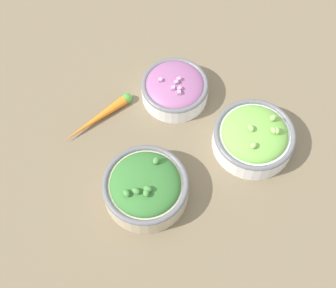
{
  "coord_description": "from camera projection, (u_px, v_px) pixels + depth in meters",
  "views": [
    {
      "loc": [
        0.23,
        -0.41,
        0.91
      ],
      "look_at": [
        0.0,
        0.0,
        0.03
      ],
      "focal_mm": 50.0,
      "sensor_mm": 36.0,
      "label": 1
    }
  ],
  "objects": [
    {
      "name": "ground_plane",
      "position": [
        168.0,
        150.0,
        1.03
      ],
      "size": [
        3.0,
        3.0,
        0.0
      ],
      "primitive_type": "plane",
      "color": "#75664C"
    },
    {
      "name": "bowl_lettuce",
      "position": [
        254.0,
        137.0,
        1.01
      ],
      "size": [
        0.18,
        0.18,
        0.08
      ],
      "color": "white",
      "rests_on": "ground_plane"
    },
    {
      "name": "bowl_red_onion",
      "position": [
        175.0,
        88.0,
        1.07
      ],
      "size": [
        0.15,
        0.15,
        0.07
      ],
      "color": "white",
      "rests_on": "ground_plane"
    },
    {
      "name": "bowl_broccoli",
      "position": [
        146.0,
        187.0,
        0.95
      ],
      "size": [
        0.18,
        0.18,
        0.09
      ],
      "color": "beige",
      "rests_on": "ground_plane"
    },
    {
      "name": "loose_carrot",
      "position": [
        100.0,
        117.0,
        1.06
      ],
      "size": [
        0.09,
        0.18,
        0.02
      ],
      "rotation": [
        0.0,
        0.0,
        4.34
      ],
      "color": "orange",
      "rests_on": "ground_plane"
    }
  ]
}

